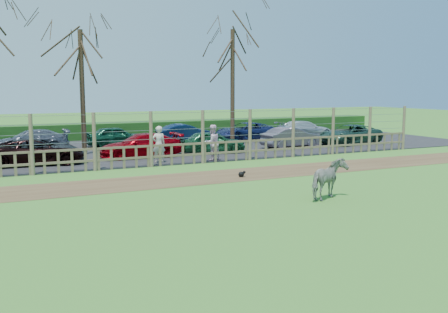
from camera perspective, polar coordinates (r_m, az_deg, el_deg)
name	(u,v)px	position (r m, az deg, el deg)	size (l,w,h in m)	color
ground	(229,204)	(15.30, 0.61, -5.47)	(120.00, 120.00, 0.00)	#5DA33C
dirt_strip	(179,180)	(19.36, -5.21, -2.65)	(34.00, 2.80, 0.01)	brown
asphalt	(118,150)	(28.86, -12.05, 0.71)	(44.00, 13.00, 0.04)	#232326
hedge	(94,131)	(35.62, -14.67, 2.81)	(46.00, 2.00, 1.10)	#1E4716
fence	(151,149)	(22.53, -8.30, 0.84)	(30.16, 0.16, 2.50)	brown
tree_mid	(81,62)	(27.30, -16.01, 10.38)	(4.80, 4.80, 6.83)	#3D2B1E
tree_right	(233,59)	(30.59, 0.99, 11.07)	(4.80, 4.80, 7.35)	#3D2B1E
zebra	(329,179)	(16.19, 11.90, -2.57)	(0.69, 1.53, 1.29)	gray
visitor_a	(159,144)	(23.54, -7.47, 1.39)	(0.63, 0.41, 1.72)	beige
visitor_b	(212,143)	(24.05, -1.36, 1.60)	(0.84, 0.65, 1.72)	silver
crow	(242,174)	(19.83, 2.02, -2.03)	(0.31, 0.23, 0.25)	black
car_2	(37,151)	(24.34, -20.55, 0.55)	(1.99, 4.32, 1.20)	black
car_3	(141,145)	(25.52, -9.47, 1.26)	(1.68, 4.13, 1.20)	#96020B
car_4	(212,142)	(26.81, -1.33, 1.68)	(1.42, 3.52, 1.20)	#1C532F
car_5	(291,137)	(29.51, 7.69, 2.18)	(1.27, 3.64, 1.20)	#5B5261
car_6	(350,134)	(32.07, 14.17, 2.46)	(1.99, 4.32, 1.20)	#244637
car_9	(30,141)	(29.34, -21.29, 1.68)	(1.68, 4.13, 1.20)	#4C5261
car_10	(116,136)	(30.63, -12.20, 2.28)	(1.42, 3.52, 1.20)	#11422C
car_11	(185,133)	(31.87, -4.47, 2.64)	(1.27, 3.64, 1.20)	#0E2144
car_12	(245,132)	(33.21, 2.46, 2.87)	(1.99, 4.32, 1.20)	navy
car_13	(304,129)	(35.34, 9.16, 3.08)	(1.68, 4.13, 1.20)	silver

